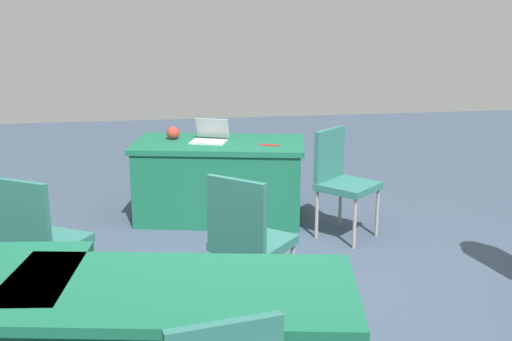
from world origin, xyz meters
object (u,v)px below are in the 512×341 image
(laptop_silver, at_px, (210,137))
(chair_tucked_right, at_px, (247,236))
(scissors_red, at_px, (269,145))
(yarn_ball, at_px, (173,133))
(chair_aisle, at_px, (341,177))
(table_foreground, at_px, (220,180))
(chair_back_row, at_px, (38,237))

(laptop_silver, bearing_deg, chair_tucked_right, 112.01)
(scissors_red, bearing_deg, yarn_ball, 174.85)
(chair_aisle, relative_size, scissors_red, 5.25)
(laptop_silver, bearing_deg, yarn_ball, -4.76)
(yarn_ball, distance_m, scissors_red, 0.94)
(chair_aisle, bearing_deg, chair_tucked_right, 11.32)
(chair_tucked_right, bearing_deg, chair_aisle, 93.90)
(laptop_silver, bearing_deg, table_foreground, -174.67)
(laptop_silver, height_order, yarn_ball, laptop_silver)
(laptop_silver, relative_size, scissors_red, 2.21)
(chair_tucked_right, bearing_deg, chair_back_row, -147.89)
(chair_tucked_right, height_order, yarn_ball, chair_tucked_right)
(chair_back_row, distance_m, yarn_ball, 2.19)
(chair_tucked_right, height_order, laptop_silver, chair_tucked_right)
(table_foreground, bearing_deg, scissors_red, 152.72)
(chair_aisle, xyz_separation_m, laptop_silver, (1.08, -0.67, 0.24))
(laptop_silver, relative_size, yarn_ball, 3.26)
(table_foreground, relative_size, chair_aisle, 1.82)
(chair_tucked_right, bearing_deg, table_foreground, 130.43)
(chair_aisle, bearing_deg, table_foreground, -74.81)
(chair_tucked_right, xyz_separation_m, chair_aisle, (-1.01, -1.34, -0.01))
(chair_tucked_right, distance_m, scissors_red, 1.84)
(chair_aisle, bearing_deg, yarn_ball, -71.97)
(chair_back_row, bearing_deg, laptop_silver, 86.66)
(yarn_ball, height_order, scissors_red, yarn_ball)
(laptop_silver, height_order, scissors_red, laptop_silver)
(table_foreground, xyz_separation_m, chair_tucked_right, (0.02, 1.99, 0.18))
(table_foreground, relative_size, laptop_silver, 4.31)
(scissors_red, bearing_deg, laptop_silver, 174.65)
(chair_back_row, relative_size, scissors_red, 5.30)
(laptop_silver, bearing_deg, chair_aisle, 168.18)
(chair_aisle, relative_size, yarn_ball, 7.73)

